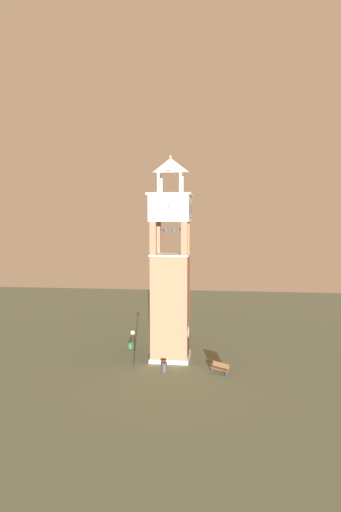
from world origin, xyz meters
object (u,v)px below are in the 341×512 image
(trash_bin, at_px, (164,367))
(park_bench, at_px, (220,368))
(clock_tower, at_px, (171,278))
(lamp_post, at_px, (133,343))

(trash_bin, bearing_deg, park_bench, -88.98)
(clock_tower, height_order, trash_bin, clock_tower)
(park_bench, xyz_separation_m, lamp_post, (-0.13, 7.57, 2.01))
(park_bench, height_order, trash_bin, park_bench)
(lamp_post, bearing_deg, clock_tower, -37.87)
(lamp_post, height_order, trash_bin, lamp_post)
(clock_tower, bearing_deg, trash_bin, 178.12)
(lamp_post, bearing_deg, park_bench, -89.04)
(lamp_post, distance_m, trash_bin, 3.47)
(park_bench, bearing_deg, clock_tower, 52.66)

